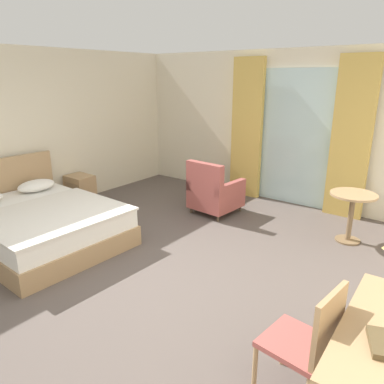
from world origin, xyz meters
TOP-DOWN VIEW (x-y plane):
  - ground at (0.00, 0.00)m, footprint 6.50×7.41m
  - wall_back at (0.00, 3.45)m, footprint 6.10×0.12m
  - wall_left at (-2.99, 0.00)m, footprint 0.12×7.01m
  - balcony_glass_door at (0.31, 3.37)m, footprint 1.39×0.02m
  - curtain_panel_left at (-0.60, 3.27)m, footprint 0.60×0.10m
  - curtain_panel_right at (1.23, 3.27)m, footprint 0.59×0.10m
  - bed at (-1.79, -0.31)m, footprint 2.27×1.77m
  - nightstand at (-2.65, 1.02)m, footprint 0.46×0.37m
  - desk_chair at (2.08, -0.62)m, footprint 0.49×0.48m
  - armchair_by_window at (-0.51, 2.08)m, footprint 0.73×0.78m
  - round_cafe_table at (1.59, 2.31)m, footprint 0.61×0.61m

SIDE VIEW (x-z plane):
  - ground at x=0.00m, z-range -0.10..0.00m
  - nightstand at x=-2.65m, z-range 0.00..0.53m
  - bed at x=-1.79m, z-range -0.23..0.79m
  - armchair_by_window at x=-0.51m, z-range -0.10..0.80m
  - desk_chair at x=2.08m, z-range 0.04..0.96m
  - round_cafe_table at x=1.59m, z-range 0.16..0.85m
  - balcony_glass_door at x=0.31m, z-range 0.00..2.32m
  - curtain_panel_left at x=-0.60m, z-range 0.00..2.52m
  - curtain_panel_right at x=1.23m, z-range 0.00..2.52m
  - wall_back at x=0.00m, z-range 0.00..2.64m
  - wall_left at x=-2.99m, z-range 0.00..2.64m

